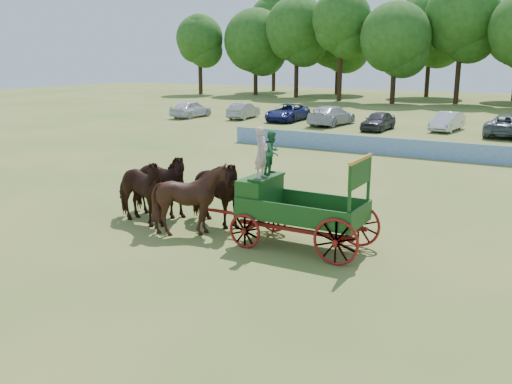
# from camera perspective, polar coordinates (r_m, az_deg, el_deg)

# --- Properties ---
(ground) EXTENTS (160.00, 160.00, 0.00)m
(ground) POSITION_cam_1_polar(r_m,az_deg,el_deg) (17.36, 6.58, -6.23)
(ground) COLOR olive
(ground) RESTS_ON ground
(horse_lead_left) EXTENTS (3.06, 1.84, 2.42)m
(horse_lead_left) POSITION_cam_1_polar(r_m,az_deg,el_deg) (20.41, -11.72, 0.13)
(horse_lead_left) COLOR black
(horse_lead_left) RESTS_ON ground
(horse_lead_right) EXTENTS (2.89, 1.36, 2.42)m
(horse_lead_right) POSITION_cam_1_polar(r_m,az_deg,el_deg) (21.22, -9.77, 0.74)
(horse_lead_right) COLOR black
(horse_lead_right) RESTS_ON ground
(horse_wheel_left) EXTENTS (2.50, 2.30, 2.42)m
(horse_wheel_left) POSITION_cam_1_polar(r_m,az_deg,el_deg) (18.94, -6.25, -0.69)
(horse_wheel_left) COLOR black
(horse_wheel_left) RESTS_ON ground
(horse_wheel_right) EXTENTS (3.09, 1.93, 2.42)m
(horse_wheel_right) POSITION_cam_1_polar(r_m,az_deg,el_deg) (19.82, -4.39, -0.02)
(horse_wheel_right) COLOR black
(horse_wheel_right) RESTS_ON ground
(farm_dray) EXTENTS (6.00, 2.00, 3.73)m
(farm_dray) POSITION_cam_1_polar(r_m,az_deg,el_deg) (17.81, 2.60, -0.36)
(farm_dray) COLOR maroon
(farm_dray) RESTS_ON ground
(sponsor_banner) EXTENTS (26.00, 0.08, 1.05)m
(sponsor_banner) POSITION_cam_1_polar(r_m,az_deg,el_deg) (34.29, 17.02, 4.06)
(sponsor_banner) COLOR #1E4CA4
(sponsor_banner) RESTS_ON ground
(parked_cars) EXTENTS (49.10, 7.58, 1.64)m
(parked_cars) POSITION_cam_1_polar(r_m,az_deg,el_deg) (46.10, 18.23, 6.59)
(parked_cars) COLOR silver
(parked_cars) RESTS_ON ground
(treeline) EXTENTS (86.30, 22.83, 15.19)m
(treeline) POSITION_cam_1_polar(r_m,az_deg,el_deg) (76.51, 21.30, 15.29)
(treeline) COLOR #382314
(treeline) RESTS_ON ground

